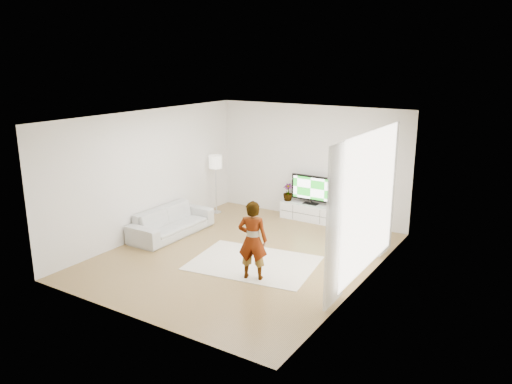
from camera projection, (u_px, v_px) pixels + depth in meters
The scene contains 17 objects.
floor at pixel (243, 255), 10.12m from camera, with size 6.00×6.00×0.00m, color #9C7B46.
ceiling at pixel (242, 117), 9.39m from camera, with size 6.00×6.00×0.00m, color white.
wall_left at pixel (149, 173), 11.04m from camera, with size 0.02×6.00×2.80m, color silver.
wall_right at pixel (365, 208), 8.47m from camera, with size 0.02×6.00×2.80m, color silver.
wall_back at pixel (310, 162), 12.21m from camera, with size 5.00×0.02×2.80m, color silver.
wall_front at pixel (130, 232), 7.30m from camera, with size 5.00×0.02×2.80m, color silver.
window at pixel (370, 201), 8.72m from camera, with size 0.01×2.60×2.50m, color white.
curtain_near at pixel (336, 226), 7.72m from camera, with size 0.04×0.70×2.60m, color white.
curtain_far at pixel (389, 190), 9.85m from camera, with size 0.04×0.70×2.60m, color white.
media_console at pixel (310, 212), 12.26m from camera, with size 1.46×0.42×0.41m.
television at pixel (311, 189), 12.13m from camera, with size 1.03×0.20×0.72m.
game_console at pixel (334, 204), 11.85m from camera, with size 0.08×0.16×0.21m.
potted_plant at pixel (288, 192), 12.47m from camera, with size 0.24×0.24×0.43m, color #3F7238.
rug at pixel (254, 263), 9.72m from camera, with size 2.36×1.70×0.01m, color silver.
player at pixel (253, 240), 8.86m from camera, with size 0.53×0.35×1.45m, color #334772.
sofa at pixel (172, 222), 11.23m from camera, with size 2.10×0.82×0.61m, color beige.
floor_lamp at pixel (215, 164), 12.60m from camera, with size 0.33×0.33×1.50m.
Camera 1 is at (5.24, -7.86, 3.86)m, focal length 35.00 mm.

